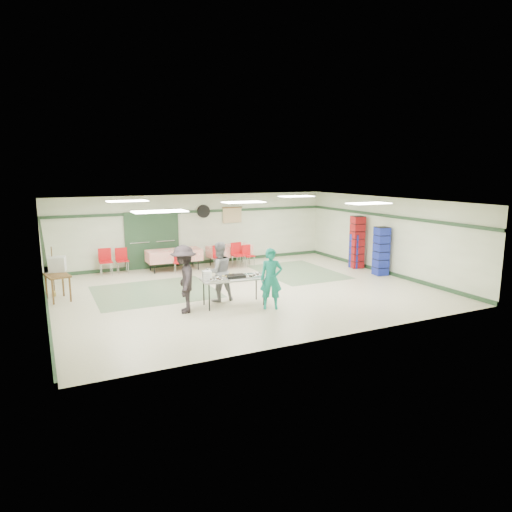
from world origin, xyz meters
name	(u,v)px	position (x,y,z in m)	size (l,w,h in m)	color
floor	(244,290)	(0.00, 0.00, 0.00)	(11.00, 11.00, 0.00)	beige
ceiling	(244,202)	(0.00, 0.00, 2.70)	(11.00, 11.00, 0.00)	silver
wall_back	(196,230)	(0.00, 4.50, 1.35)	(11.00, 11.00, 0.00)	beige
wall_front	(331,278)	(0.00, -4.50, 1.35)	(11.00, 11.00, 0.00)	beige
wall_left	(42,262)	(-5.50, 0.00, 1.35)	(9.00, 9.00, 0.00)	beige
wall_right	(386,236)	(5.50, 0.00, 1.35)	(9.00, 9.00, 0.00)	beige
trim_back	(196,212)	(0.00, 4.47, 2.05)	(11.00, 0.06, 0.10)	#213C24
baseboard_back	(197,262)	(0.00, 4.47, 0.06)	(11.00, 0.06, 0.12)	#213C24
trim_left	(41,235)	(-5.47, 0.00, 2.05)	(9.00, 0.06, 0.10)	#213C24
baseboard_left	(48,312)	(-5.47, 0.00, 0.06)	(9.00, 0.06, 0.12)	#213C24
trim_right	(387,216)	(5.47, 0.00, 2.05)	(9.00, 0.06, 0.10)	#213C24
baseboard_right	(384,271)	(5.47, 0.00, 0.06)	(9.00, 0.06, 0.12)	#213C24
green_patch_a	(155,292)	(-2.50, 1.00, 0.00)	(3.50, 3.00, 0.01)	#607C5B
green_patch_b	(298,272)	(2.80, 1.50, 0.00)	(2.50, 3.50, 0.01)	#607C5B
double_door_left	(139,241)	(-2.20, 4.44, 1.05)	(0.90, 0.06, 2.10)	#939693
double_door_right	(165,239)	(-1.25, 4.44, 1.05)	(0.90, 0.06, 2.10)	#939693
door_frame	(152,240)	(-1.73, 4.42, 1.05)	(2.00, 0.03, 2.15)	#213C24
wall_fan	(204,211)	(0.30, 4.44, 2.05)	(0.50, 0.50, 0.10)	black
scroll_banner	(232,215)	(1.50, 4.44, 1.85)	(0.80, 0.02, 0.60)	tan
serving_table	(234,279)	(-0.89, -1.29, 0.71)	(1.81, 0.86, 0.76)	#B2B2AD
sheet_tray_right	(254,276)	(-0.31, -1.35, 0.77)	(0.64, 0.48, 0.02)	silver
sheet_tray_mid	(227,277)	(-1.01, -1.15, 0.77)	(0.56, 0.43, 0.02)	silver
sheet_tray_left	(217,280)	(-1.39, -1.39, 0.77)	(0.55, 0.42, 0.02)	silver
baking_pan	(236,276)	(-0.84, -1.31, 0.80)	(0.49, 0.31, 0.08)	black
foam_box_stack	(207,276)	(-1.64, -1.27, 0.89)	(0.22, 0.20, 0.26)	white
volunteer_teal	(271,279)	(-0.12, -2.01, 0.81)	(0.59, 0.39, 1.61)	#12816F
volunteer_grey	(219,272)	(-1.09, -0.73, 0.83)	(0.81, 0.63, 1.67)	gray
volunteer_dark	(184,279)	(-2.27, -1.33, 0.87)	(1.13, 0.65, 1.75)	black
dining_table_a	(230,250)	(1.08, 3.72, 0.57)	(1.75, 0.91, 0.77)	red
dining_table_b	(174,255)	(-1.12, 3.72, 0.57)	(1.95, 0.87, 0.77)	red
chair_a	(237,252)	(1.16, 3.17, 0.58)	(0.49, 0.49, 0.94)	#AD100D
chair_b	(219,255)	(0.41, 3.16, 0.54)	(0.46, 0.46, 0.88)	#AD100D
chair_c	(247,253)	(1.57, 3.15, 0.50)	(0.44, 0.44, 0.82)	#AD100D
chair_d	(179,260)	(-1.10, 3.15, 0.48)	(0.47, 0.47, 0.79)	#AD100D
chair_loose_a	(122,258)	(-2.92, 4.09, 0.55)	(0.42, 0.42, 0.90)	#AD100D
chair_loose_b	(105,259)	(-3.49, 4.02, 0.57)	(0.44, 0.44, 0.93)	#AD100D
crate_stack_blue_a	(356,251)	(5.15, 1.17, 0.64)	(0.39, 0.39, 1.28)	navy
crate_stack_red	(357,242)	(5.15, 1.16, 0.97)	(0.43, 0.43, 1.95)	maroon
crate_stack_blue_b	(381,251)	(5.15, -0.18, 0.85)	(0.43, 0.43, 1.69)	navy
printer_table	(57,278)	(-5.15, 1.29, 0.64)	(0.73, 0.97, 0.74)	brown
office_printer	(56,264)	(-5.15, 1.74, 0.95)	(0.53, 0.46, 0.42)	#B7B8B3
broom	(53,270)	(-5.23, 1.91, 0.74)	(0.03, 0.03, 1.44)	brown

